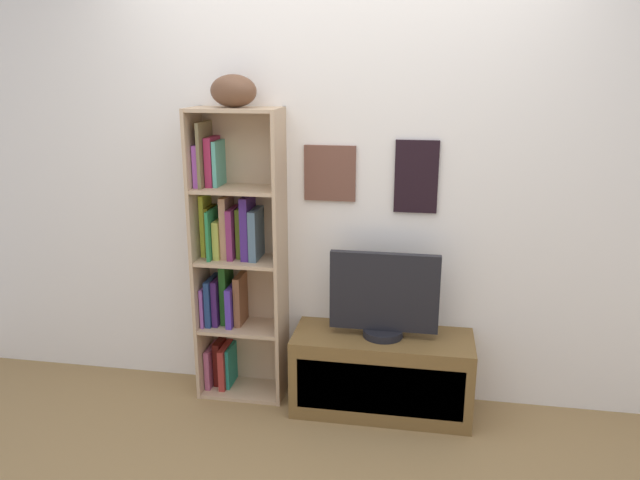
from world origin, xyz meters
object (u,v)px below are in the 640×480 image
(tv_stand, at_px, (382,373))
(football, at_px, (233,91))
(bookshelf, at_px, (233,259))
(television, at_px, (384,297))

(tv_stand, bearing_deg, football, 175.78)
(bookshelf, distance_m, television, 0.89)
(football, bearing_deg, tv_stand, -4.22)
(football, relative_size, television, 0.45)
(football, distance_m, television, 1.35)
(football, relative_size, tv_stand, 0.27)
(bookshelf, bearing_deg, tv_stand, -6.05)
(football, height_order, tv_stand, football)
(tv_stand, xyz_separation_m, television, (0.00, 0.00, 0.46))
(television, bearing_deg, football, 175.86)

